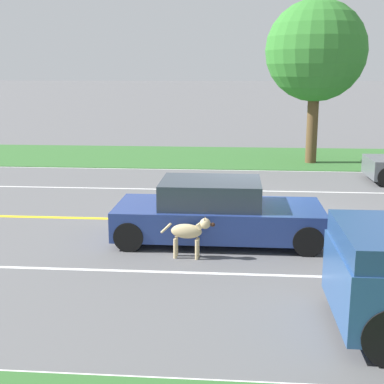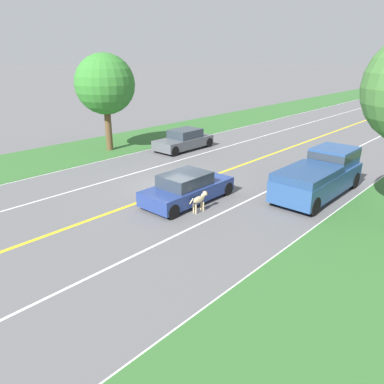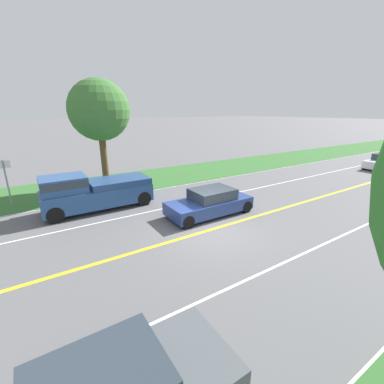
% 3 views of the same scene
% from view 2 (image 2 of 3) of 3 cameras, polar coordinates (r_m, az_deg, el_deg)
% --- Properties ---
extents(ground_plane, '(400.00, 400.00, 0.00)m').
position_cam_2_polar(ground_plane, '(18.52, -1.97, 0.66)').
color(ground_plane, '#5B5B5E').
extents(centre_divider_line, '(0.18, 160.00, 0.01)m').
position_cam_2_polar(centre_divider_line, '(18.52, -1.97, 0.67)').
color(centre_divider_line, yellow).
rests_on(centre_divider_line, ground).
extents(lane_edge_line_right, '(0.14, 160.00, 0.01)m').
position_cam_2_polar(lane_edge_line_right, '(14.90, 17.90, -5.46)').
color(lane_edge_line_right, white).
rests_on(lane_edge_line_right, ground).
extents(lane_edge_line_left, '(0.14, 160.00, 0.01)m').
position_cam_2_polar(lane_edge_line_left, '(23.71, -14.29, 4.48)').
color(lane_edge_line_left, white).
rests_on(lane_edge_line_left, ground).
extents(lane_dash_same_dir, '(0.10, 160.00, 0.01)m').
position_cam_2_polar(lane_dash_same_dir, '(16.44, 6.85, -2.09)').
color(lane_dash_same_dir, white).
rests_on(lane_dash_same_dir, ground).
extents(lane_dash_oncoming, '(0.10, 160.00, 0.01)m').
position_cam_2_polar(lane_dash_oncoming, '(20.98, -8.88, 2.83)').
color(lane_dash_oncoming, white).
rests_on(lane_dash_oncoming, ground).
extents(grass_verge_left, '(6.00, 160.00, 0.03)m').
position_cam_2_polar(grass_verge_left, '(26.19, -18.01, 5.62)').
color(grass_verge_left, '#33662D').
rests_on(grass_verge_left, ground).
extents(ego_car, '(1.89, 4.41, 1.34)m').
position_cam_2_polar(ego_car, '(16.60, -0.75, 0.57)').
color(ego_car, navy).
rests_on(ego_car, ground).
extents(dog, '(0.27, 1.09, 0.84)m').
position_cam_2_polar(dog, '(15.57, 1.21, -1.13)').
color(dog, '#D1B784').
rests_on(dog, ground).
extents(pickup_truck, '(2.06, 5.58, 1.99)m').
position_cam_2_polar(pickup_truck, '(18.36, 19.03, 2.65)').
color(pickup_truck, '#284C84').
rests_on(pickup_truck, ground).
extents(oncoming_car, '(1.86, 4.31, 1.38)m').
position_cam_2_polar(oncoming_car, '(25.94, -1.24, 7.90)').
color(oncoming_car, '#51565B').
rests_on(oncoming_car, ground).
extents(roadside_tree_left_near, '(3.88, 3.88, 6.32)m').
position_cam_2_polar(roadside_tree_left_near, '(25.77, -13.11, 15.67)').
color(roadside_tree_left_near, brown).
rests_on(roadside_tree_left_near, ground).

